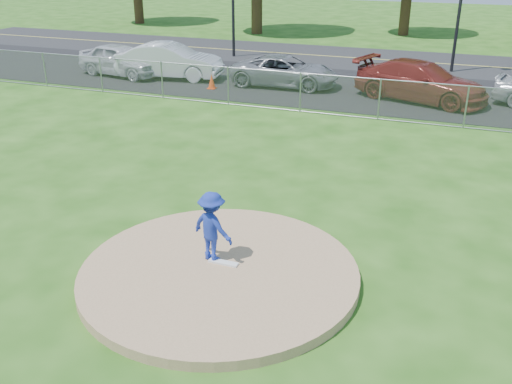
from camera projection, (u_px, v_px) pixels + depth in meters
The scene contains 12 objects.
ground at pixel (338, 132), 19.67m from camera, with size 120.00×120.00×0.00m, color #204F11.
pitchers_mound at pixel (219, 273), 11.06m from camera, with size 5.40×5.40×0.20m, color #A37E59.
pitching_rubber at pixel (223, 263), 11.19m from camera, with size 0.60×0.15×0.04m, color white.
chain_link_fence at pixel (352, 97), 21.08m from camera, with size 40.00×0.06×1.50m, color gray.
parking_lot at pixel (373, 90), 25.23m from camera, with size 50.00×8.00×0.01m, color black.
street at pixel (397, 61), 31.65m from camera, with size 60.00×7.00×0.01m, color black.
pitcher at pixel (212, 227), 11.08m from camera, with size 0.93×0.53×1.44m, color #1C309C.
traffic_cone at pixel (212, 81), 25.40m from camera, with size 0.34×0.34×0.65m, color #F0400C.
parked_car_silver at pixel (121, 60), 27.75m from camera, with size 1.81×4.50×1.53m, color silver.
parked_car_white at pixel (170, 61), 27.18m from camera, with size 1.74×4.99×1.64m, color silver.
parked_car_gray at pixel (285, 71), 25.72m from camera, with size 2.23×4.83×1.34m, color gray.
parked_car_darkred at pixel (421, 81), 23.29m from camera, with size 2.22×5.46×1.59m, color maroon.
Camera 1 is at (4.06, -8.63, 5.97)m, focal length 40.00 mm.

